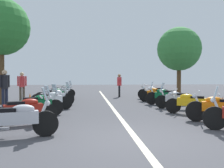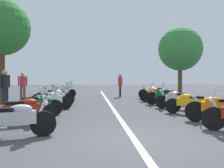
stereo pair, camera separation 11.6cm
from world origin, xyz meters
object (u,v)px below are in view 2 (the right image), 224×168
Objects in this scene: traffic_cone_0 at (30,99)px; roadside_tree_0 at (180,49)px; bystander_2 at (5,85)px; motorcycle_right_row_3 at (177,99)px; bystander_0 at (120,84)px; motorcycle_left_row_5 at (54,95)px; motorcycle_right_row_2 at (191,103)px; motorcycle_left_row_1 at (23,110)px; motorcycle_left_row_7 at (61,91)px; motorcycle_left_row_6 at (59,93)px; motorcycle_left_row_0 at (14,119)px; motorcycle_left_row_2 at (37,104)px; bystander_1 at (23,84)px; motorcycle_left_row_3 at (49,100)px; motorcycle_right_row_5 at (157,94)px; roadside_tree_1 at (1,27)px; motorcycle_right_row_1 at (219,108)px; traffic_cone_1 at (223,105)px; motorcycle_right_row_6 at (154,92)px; motorcycle_right_row_4 at (165,96)px.

traffic_cone_0 is 11.74m from roadside_tree_0.
motorcycle_right_row_3 is at bearing -151.81° from bystander_2.
motorcycle_left_row_5 is at bearing 48.40° from bystander_0.
motorcycle_left_row_1 is at bearing 45.16° from motorcycle_right_row_2.
motorcycle_left_row_7 is at bearing 98.34° from roadside_tree_0.
motorcycle_left_row_6 is at bearing -84.10° from bystander_2.
motorcycle_left_row_0 reaches higher than motorcycle_left_row_2.
roadside_tree_0 reaches higher than motorcycle_right_row_2.
bystander_1 is (-0.62, 2.06, 0.57)m from motorcycle_left_row_6.
motorcycle_left_row_1 is at bearing -117.25° from motorcycle_left_row_3.
motorcycle_left_row_5 is at bearing -101.24° from bystander_2.
motorcycle_right_row_2 is 9.76m from bystander_1.
motorcycle_right_row_5 is 4.11m from bystander_0.
bystander_1 is at bearing -25.84° from roadside_tree_1.
motorcycle_left_row_7 reaches higher than motorcycle_left_row_5.
motorcycle_right_row_1 is (-0.15, -6.10, 0.01)m from motorcycle_left_row_1.
motorcycle_left_row_0 is 1.07× the size of motorcycle_right_row_3.
roadside_tree_1 reaches higher than bystander_2.
traffic_cone_1 is 0.35× the size of bystander_1.
motorcycle_left_row_5 is 1.05× the size of motorcycle_right_row_3.
roadside_tree_1 reaches higher than motorcycle_right_row_6.
traffic_cone_1 is 10.84m from bystander_1.
motorcycle_left_row_6 is 1.08× the size of bystander_2.
motorcycle_right_row_5 is 1.01× the size of motorcycle_right_row_6.
motorcycle_left_row_3 is at bearing -132.46° from roadside_tree_1.
motorcycle_right_row_1 is at bearing -171.48° from bystander_2.
motorcycle_right_row_4 reaches higher than motorcycle_right_row_2.
roadside_tree_0 reaches higher than motorcycle_right_row_1.
motorcycle_right_row_5 is 1.12× the size of bystander_1.
motorcycle_right_row_4 reaches higher than motorcycle_right_row_6.
motorcycle_left_row_7 is 6.28m from motorcycle_right_row_6.
bystander_2 is (-3.27, 8.15, 0.59)m from motorcycle_right_row_6.
traffic_cone_1 is (2.39, -1.47, -0.17)m from motorcycle_right_row_1.
roadside_tree_0 is at bearing 18.00° from motorcycle_left_row_3.
motorcycle_right_row_2 is at bearing 162.13° from roadside_tree_0.
motorcycle_right_row_2 is (-1.64, -5.67, -0.00)m from motorcycle_left_row_3.
motorcycle_left_row_2 reaches higher than traffic_cone_1.
bystander_1 is at bearing 126.24° from motorcycle_left_row_5.
motorcycle_right_row_1 is at bearing -73.88° from motorcycle_left_row_7.
roadside_tree_0 is at bearing -62.38° from traffic_cone_0.
traffic_cone_0 is (0.76, 6.98, -0.18)m from motorcycle_right_row_4.
motorcycle_left_row_3 is 1.02× the size of motorcycle_left_row_5.
bystander_1 is (0.99, 1.98, 0.56)m from motorcycle_left_row_5.
bystander_1 reaches higher than traffic_cone_1.
bystander_0 reaches higher than motorcycle_left_row_5.
motorcycle_left_row_7 reaches higher than motorcycle_right_row_6.
motorcycle_left_row_1 is 0.97× the size of motorcycle_left_row_7.
motorcycle_left_row_5 is 1.17× the size of bystander_0.
bystander_2 reaches higher than bystander_1.
motorcycle_left_row_6 is 9.74m from roadside_tree_0.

